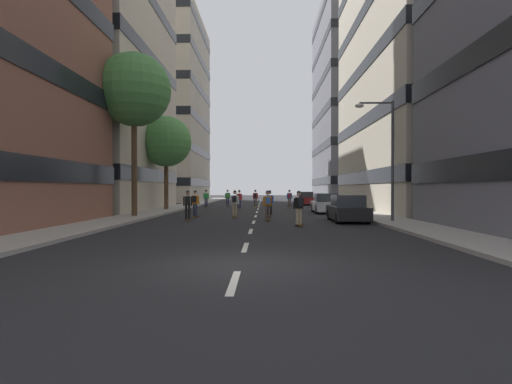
% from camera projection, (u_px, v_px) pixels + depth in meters
% --- Properties ---
extents(ground_plane, '(164.04, 164.04, 0.00)m').
position_uv_depth(ground_plane, '(258.00, 209.00, 37.68)').
color(ground_plane, black).
extents(sidewalk_left, '(2.58, 75.18, 0.14)m').
position_uv_depth(sidewalk_left, '(180.00, 207.00, 41.26)').
color(sidewalk_left, '#9E9991').
rests_on(sidewalk_left, ground_plane).
extents(sidewalk_right, '(2.58, 75.18, 0.14)m').
position_uv_depth(sidewalk_right, '(338.00, 207.00, 40.93)').
color(sidewalk_right, '#9E9991').
rests_on(sidewalk_right, ground_plane).
extents(lane_markings, '(0.16, 62.20, 0.01)m').
position_uv_depth(lane_markings, '(258.00, 209.00, 38.34)').
color(lane_markings, silver).
rests_on(lane_markings, ground_plane).
extents(building_left_mid, '(14.19, 17.80, 35.31)m').
position_uv_depth(building_left_mid, '(75.00, 10.00, 36.76)').
color(building_left_mid, '#BCB29E').
rests_on(building_left_mid, ground_plane).
extents(building_left_far, '(14.19, 19.44, 28.04)m').
position_uv_depth(building_left_far, '(156.00, 109.00, 64.04)').
color(building_left_far, '#B2A893').
rests_on(building_left_far, ground_plane).
extents(building_right_mid, '(14.19, 22.98, 33.23)m').
position_uv_depth(building_right_mid, '(443.00, 18.00, 36.09)').
color(building_right_mid, '#BCB29E').
rests_on(building_right_mid, ground_plane).
extents(building_right_far, '(14.19, 20.96, 30.07)m').
position_uv_depth(building_right_far, '(366.00, 102.00, 63.35)').
color(building_right_far, slate).
rests_on(building_right_far, ground_plane).
extents(parked_car_near, '(1.82, 4.40, 1.52)m').
position_uv_depth(parked_car_near, '(325.00, 204.00, 32.25)').
color(parked_car_near, silver).
rests_on(parked_car_near, ground_plane).
extents(parked_car_mid, '(1.82, 4.40, 1.52)m').
position_uv_depth(parked_car_mid, '(347.00, 209.00, 23.62)').
color(parked_car_mid, black).
rests_on(parked_car_mid, ground_plane).
extents(parked_car_far, '(1.82, 4.40, 1.52)m').
position_uv_depth(parked_car_far, '(305.00, 199.00, 48.19)').
color(parked_car_far, maroon).
rests_on(parked_car_far, ground_plane).
extents(street_tree_near, '(4.32, 4.32, 7.95)m').
position_uv_depth(street_tree_near, '(166.00, 142.00, 35.55)').
color(street_tree_near, '#4C3823').
rests_on(street_tree_near, sidewalk_left).
extents(street_tree_mid, '(4.74, 4.74, 10.51)m').
position_uv_depth(street_tree_mid, '(134.00, 90.00, 26.84)').
color(street_tree_mid, '#4C3823').
rests_on(street_tree_mid, sidewalk_left).
extents(streetlamp_right, '(2.13, 0.30, 6.50)m').
position_uv_depth(streetlamp_right, '(386.00, 147.00, 22.53)').
color(streetlamp_right, '#3F3F44').
rests_on(streetlamp_right, sidewalk_right).
extents(skater_0, '(0.57, 0.92, 1.78)m').
position_uv_depth(skater_0, '(299.00, 206.00, 20.71)').
color(skater_0, brown).
rests_on(skater_0, ground_plane).
extents(skater_1, '(0.55, 0.92, 1.78)m').
position_uv_depth(skater_1, '(235.00, 202.00, 27.11)').
color(skater_1, brown).
rests_on(skater_1, ground_plane).
extents(skater_2, '(0.56, 0.92, 1.78)m').
position_uv_depth(skater_2, '(268.00, 203.00, 24.41)').
color(skater_2, brown).
rests_on(skater_2, ground_plane).
extents(skater_3, '(0.55, 0.92, 1.78)m').
position_uv_depth(skater_3, '(255.00, 197.00, 42.01)').
color(skater_3, brown).
rests_on(skater_3, ground_plane).
extents(skater_4, '(0.56, 0.92, 1.78)m').
position_uv_depth(skater_4, '(188.00, 204.00, 24.57)').
color(skater_4, brown).
rests_on(skater_4, ground_plane).
extents(skater_5, '(0.55, 0.92, 1.78)m').
position_uv_depth(skater_5, '(289.00, 197.00, 42.38)').
color(skater_5, brown).
rests_on(skater_5, ground_plane).
extents(skater_6, '(0.54, 0.91, 1.78)m').
position_uv_depth(skater_6, '(228.00, 197.00, 43.33)').
color(skater_6, brown).
rests_on(skater_6, ground_plane).
extents(skater_7, '(0.55, 0.92, 1.78)m').
position_uv_depth(skater_7, '(270.00, 201.00, 28.24)').
color(skater_7, brown).
rests_on(skater_7, ground_plane).
extents(skater_8, '(0.53, 0.90, 1.78)m').
position_uv_depth(skater_8, '(206.00, 198.00, 41.07)').
color(skater_8, brown).
rests_on(skater_8, ground_plane).
extents(skater_9, '(0.57, 0.92, 1.78)m').
position_uv_depth(skater_9, '(195.00, 202.00, 27.06)').
color(skater_9, brown).
rests_on(skater_9, ground_plane).
extents(skater_10, '(0.55, 0.91, 1.78)m').
position_uv_depth(skater_10, '(239.00, 198.00, 37.46)').
color(skater_10, brown).
rests_on(skater_10, ground_plane).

